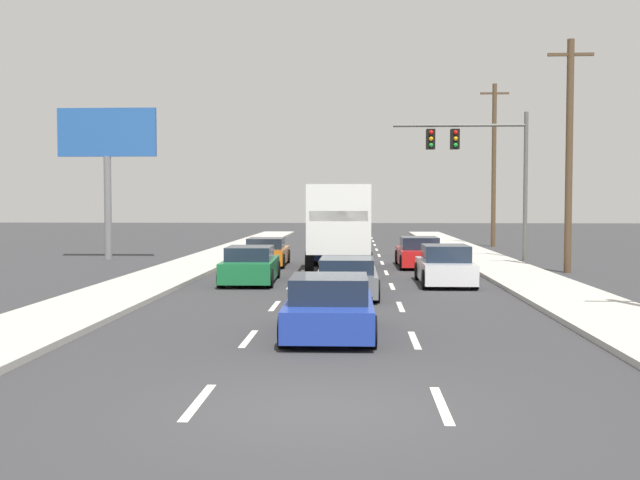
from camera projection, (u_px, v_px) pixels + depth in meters
name	position (u px, v px, depth m)	size (l,w,h in m)	color
ground_plane	(345.00, 263.00, 35.24)	(140.00, 140.00, 0.00)	#333335
sidewalk_right	(512.00, 272.00, 29.93)	(2.74, 80.00, 0.14)	#B2AFA8
sidewalk_left	(178.00, 271.00, 30.57)	(2.74, 80.00, 0.14)	#B2AFA8
lane_markings	(345.00, 267.00, 33.11)	(3.54, 57.00, 0.01)	silver
car_orange	(267.00, 253.00, 33.89)	(1.90, 4.11, 1.24)	orange
car_green	(250.00, 266.00, 26.66)	(1.96, 4.46, 1.29)	#196B38
box_truck	(339.00, 223.00, 30.71)	(2.61, 7.93, 3.46)	white
car_gray	(347.00, 278.00, 22.92)	(1.88, 4.33, 1.17)	slate
car_blue	(330.00, 308.00, 16.09)	(1.93, 4.04, 1.28)	#1E389E
car_red	(419.00, 253.00, 33.23)	(1.90, 4.41, 1.31)	red
car_white	(445.00, 266.00, 26.13)	(1.81, 4.17, 1.36)	white
traffic_signal_mast	(472.00, 153.00, 36.41)	(6.40, 0.69, 7.11)	#595B56
utility_pole_mid	(569.00, 153.00, 30.29)	(1.80, 0.28, 9.24)	brown
utility_pole_far	(494.00, 163.00, 48.43)	(1.80, 0.28, 10.30)	brown
roadside_billboard	(107.00, 149.00, 37.51)	(4.89, 0.36, 7.44)	slate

